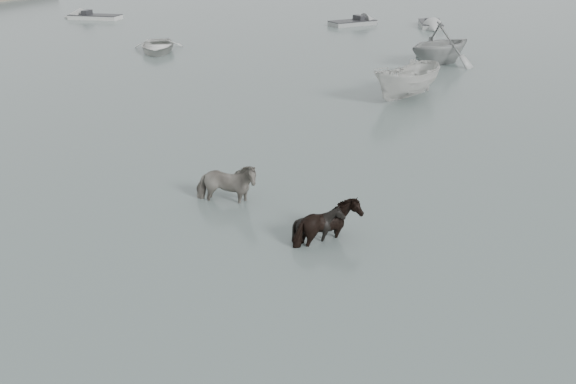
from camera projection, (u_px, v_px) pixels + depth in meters
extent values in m
plane|color=#4D5C58|center=(324.00, 241.00, 13.77)|extent=(140.00, 140.00, 0.00)
imported|color=black|center=(225.00, 177.00, 15.43)|extent=(1.95, 1.11, 1.55)
imported|color=black|center=(329.00, 216.00, 13.42)|extent=(1.59, 1.73, 1.45)
imported|color=black|center=(319.00, 220.00, 13.59)|extent=(1.27, 1.20, 1.12)
imported|color=silver|center=(157.00, 44.00, 35.77)|extent=(4.71, 5.32, 0.91)
imported|color=#A3A6A4|center=(441.00, 42.00, 32.17)|extent=(6.10, 6.24, 2.49)
imported|color=beige|center=(408.00, 80.00, 25.44)|extent=(3.57, 4.69, 1.71)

